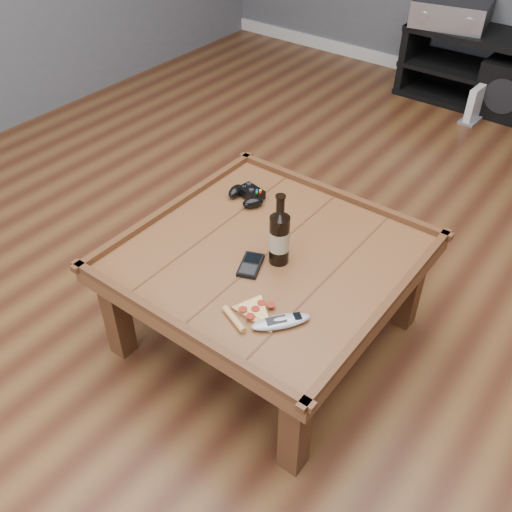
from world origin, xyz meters
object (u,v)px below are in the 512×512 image
Objects in this scene: pizza_slice at (252,312)px; subwoofer at (512,88)px; remote_control at (281,322)px; game_console at (474,106)px; beer_bottle at (279,236)px; av_receiver at (452,12)px; smartphone at (251,265)px; media_console at (504,75)px; game_controller at (247,195)px; coffee_table at (268,265)px.

pizza_slice is 3.01m from subwoofer.
game_console is (-0.31, 2.72, -0.35)m from remote_control.
beer_bottle reaches higher than av_receiver.
beer_bottle is 2.80m from av_receiver.
smartphone is at bearing -86.32° from game_console.
media_console is 4.91× the size of beer_bottle.
smartphone is at bearing -123.84° from beer_bottle.
subwoofer is at bearing 62.86° from game_console.
media_console is 0.34m from game_console.
game_console is (0.39, -0.29, -0.48)m from av_receiver.
av_receiver is (-0.17, 2.52, 0.11)m from game_controller.
pizza_slice reaches higher than smartphone.
coffee_table is 2.47m from game_console.
coffee_table is at bearing -86.20° from game_console.
beer_bottle is 0.51× the size of av_receiver.
smartphone is at bearing 150.50° from pizza_slice.
pizza_slice reaches higher than subwoofer.
coffee_table is at bearing 170.47° from remote_control.
game_controller is 0.67m from pizza_slice.
media_console is 3.05m from pizza_slice.
game_controller is 0.97× the size of remote_control.
game_controller is 0.75× the size of pizza_slice.
game_controller reaches higher than game_console.
media_console reaches higher than remote_control.
media_console reaches higher than smartphone.
subwoofer is at bearing 88.15° from coffee_table.
remote_control is (0.10, 0.02, 0.01)m from pizza_slice.
av_receiver is at bearing 100.40° from beer_bottle.
av_receiver reaches higher than coffee_table.
beer_bottle is at bearing -84.87° from game_console.
media_console is 2.55m from game_controller.
game_console is at bearing -47.35° from av_receiver.
av_receiver reaches higher than remote_control.
subwoofer is at bearing -13.62° from av_receiver.
coffee_table is 4.24× the size of game_console.
pizza_slice reaches higher than game_console.
smartphone is (-0.15, 0.18, 0.00)m from pizza_slice.
coffee_table is 0.37m from game_controller.
remote_control is at bearing -84.89° from subwoofer.
media_console is at bearing 91.19° from beer_bottle.
game_controller is 1.26× the size of smartphone.
subwoofer is (0.09, -0.04, -0.06)m from media_console.
game_controller reaches higher than smartphone.
game_console is at bearing 91.42° from coffee_table.
beer_bottle is 0.34m from remote_control.
media_console is at bearing -9.32° from av_receiver.
pizza_slice is (0.42, -0.52, -0.02)m from game_controller.
media_console reaches higher than subwoofer.
game_controller reaches higher than remote_control.
smartphone is 2.58m from game_console.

